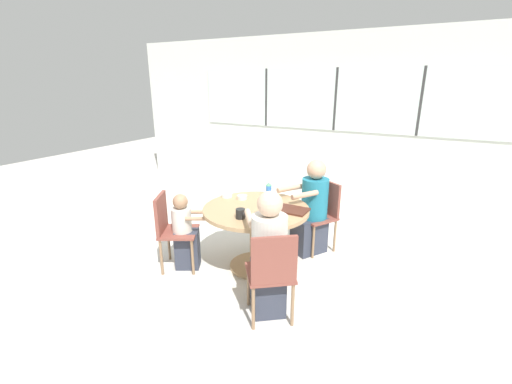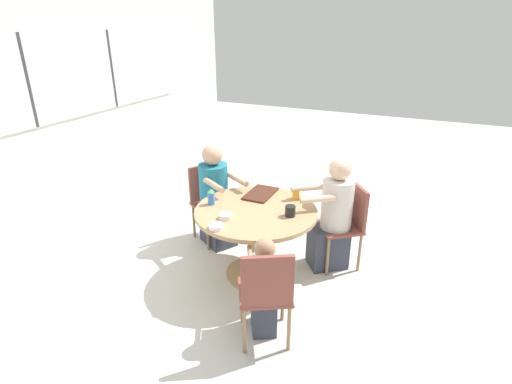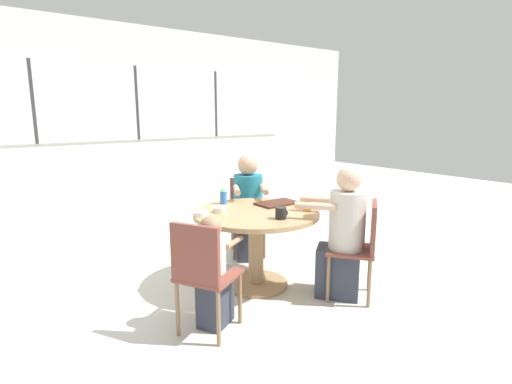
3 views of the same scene
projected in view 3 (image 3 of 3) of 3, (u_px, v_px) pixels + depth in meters
ground_plane at (256, 285)px, 3.80m from camera, size 16.00×16.00×0.00m
wall_back_with_windows at (137, 126)px, 5.71m from camera, size 8.40×0.08×2.80m
dining_table at (256, 230)px, 3.69m from camera, size 1.16×1.16×0.72m
chair_for_woman_green_shirt at (247, 209)px, 4.63m from camera, size 0.55×0.55×0.87m
chair_for_man_blue_shirt at (362, 242)px, 3.44m from camera, size 0.56×0.56×0.87m
chair_for_toddler at (202, 269)px, 2.84m from camera, size 0.54×0.54×0.87m
person_woman_green_shirt at (248, 211)px, 4.46m from camera, size 0.57×0.65×1.16m
person_man_blue_shirt at (343, 238)px, 3.49m from camera, size 0.58×0.63×1.17m
person_toddler at (214, 276)px, 3.01m from camera, size 0.45×0.38×0.88m
food_tray_dark at (277, 203)px, 3.94m from camera, size 0.41×0.25×0.02m
coffee_mug at (281, 213)px, 3.39m from camera, size 0.10×0.09×0.10m
sippy_cup at (223, 195)px, 3.94m from camera, size 0.07×0.07×0.16m
juice_glass at (307, 206)px, 3.68m from camera, size 0.07×0.07×0.09m
bowl_white_shallow at (220, 210)px, 3.62m from camera, size 0.12×0.12×0.04m
bowl_cereal at (202, 214)px, 3.49m from camera, size 0.13×0.13×0.04m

